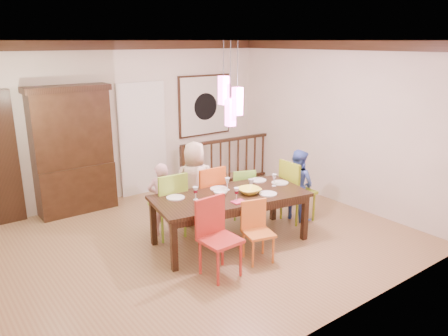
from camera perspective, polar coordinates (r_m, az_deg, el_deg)
floor at (r=6.68m, az=-3.25°, el=-9.42°), size 6.00×6.00×0.00m
ceiling at (r=6.02m, az=-3.70°, el=16.30°), size 6.00×6.00×0.00m
wall_back at (r=8.36m, az=-12.98°, el=5.93°), size 6.00×0.00×6.00m
wall_right at (r=8.19m, az=14.44°, el=5.62°), size 0.00×5.00×5.00m
crown_molding at (r=6.02m, az=-3.69°, el=15.54°), size 6.00×5.00×0.16m
white_doorway at (r=8.55m, az=-10.57°, el=3.55°), size 0.97×0.05×2.22m
painting at (r=9.16m, az=-2.52°, el=8.16°), size 1.25×0.06×1.25m
pendant_cluster at (r=6.02m, az=0.85°, el=8.76°), size 0.27×0.21×1.14m
dining_table at (r=6.37m, az=0.80°, el=-4.13°), size 2.38×1.39×0.75m
chair_far_left at (r=6.67m, az=-7.39°, el=-4.09°), size 0.49×0.49×1.03m
chair_far_mid at (r=6.94m, az=-2.42°, el=-3.13°), size 0.48×0.48×1.03m
chair_far_right at (r=7.37m, az=2.22°, el=-2.76°), size 0.50×0.50×0.86m
chair_near_left at (r=5.52m, az=-0.50°, el=-8.57°), size 0.48×0.48×1.01m
chair_near_mid at (r=5.94m, az=4.55°, el=-7.88°), size 0.45×0.45×0.82m
chair_end_right at (r=7.29m, az=9.70°, el=-2.36°), size 0.49×0.49×1.04m
china_hutch at (r=7.88m, az=-19.17°, el=2.23°), size 1.39×0.46×2.19m
balustrade at (r=9.13m, az=0.72°, el=1.09°), size 2.29×0.21×0.96m
person_far_left at (r=6.71m, az=-8.10°, el=-4.10°), size 0.50×0.45×1.15m
person_far_mid at (r=7.02m, az=-3.81°, el=-2.07°), size 0.80×0.69×1.38m
person_end_right at (r=7.36m, az=9.61°, el=-2.13°), size 0.49×0.61×1.19m
serving_bowl at (r=6.39m, az=3.32°, el=-2.98°), size 0.36×0.36×0.08m
small_bowl at (r=6.31m, az=-0.46°, el=-3.30°), size 0.25×0.25×0.06m
cup_left at (r=6.03m, az=-1.03°, el=-4.11°), size 0.15×0.15×0.09m
cup_right at (r=6.79m, az=3.57°, el=-1.79°), size 0.12×0.12×0.08m
plate_far_left at (r=6.24m, az=-6.36°, el=-3.85°), size 0.26×0.26×0.01m
plate_far_mid at (r=6.56m, az=-0.69°, el=-2.73°), size 0.26×0.26×0.01m
plate_far_right at (r=6.98m, az=4.48°, el=-1.60°), size 0.26×0.26×0.01m
plate_near_left at (r=5.79m, az=-2.50°, el=-5.40°), size 0.26×0.26×0.01m
plate_near_mid at (r=6.38m, az=5.77°, el=-3.37°), size 0.26×0.26×0.01m
plate_end_right at (r=6.89m, az=7.32°, el=-1.92°), size 0.26×0.26×0.01m
wine_glass_a at (r=6.12m, az=-3.73°, el=-3.33°), size 0.08×0.08×0.19m
wine_glass_b at (r=6.51m, az=0.45°, el=-2.08°), size 0.08×0.08×0.19m
wine_glass_c at (r=6.08m, az=1.66°, el=-3.45°), size 0.08×0.08×0.19m
wine_glass_d at (r=6.72m, az=6.57°, el=-1.58°), size 0.08×0.08×0.19m
napkin at (r=6.05m, az=1.91°, el=-4.42°), size 0.18×0.14×0.01m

